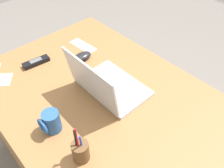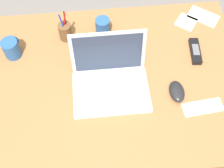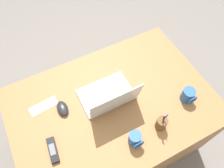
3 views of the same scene
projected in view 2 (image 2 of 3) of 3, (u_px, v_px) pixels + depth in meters
The scene contains 11 objects.
ground_plane at pixel (109, 136), 1.98m from camera, with size 6.00×6.00×0.00m, color slate.
desk at pixel (109, 113), 1.66m from camera, with size 1.31×0.90×0.73m, color olive.
laptop at pixel (110, 79), 1.29m from camera, with size 0.34×0.27×0.24m.
computer_mouse at pixel (177, 91), 1.29m from camera, with size 0.07×0.11×0.04m, color black.
coffee_mug_white at pixel (11, 48), 1.38m from camera, with size 0.08×0.09×0.09m.
coffee_mug_tall at pixel (103, 26), 1.45m from camera, with size 0.07×0.08×0.10m.
cordless_phone at pixel (195, 51), 1.42m from camera, with size 0.06×0.15×0.03m.
pen_holder at pixel (65, 31), 1.44m from camera, with size 0.06×0.06×0.17m.
paper_note_near_laptop at pixel (203, 16), 1.55m from camera, with size 0.16×0.10×0.00m, color white.
paper_note_left at pixel (186, 22), 1.53m from camera, with size 0.10×0.10×0.00m, color white.
paper_note_right at pixel (203, 107), 1.27m from camera, with size 0.18×0.07×0.00m, color white.
Camera 2 is at (-0.05, -0.71, 1.88)m, focal length 46.69 mm.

